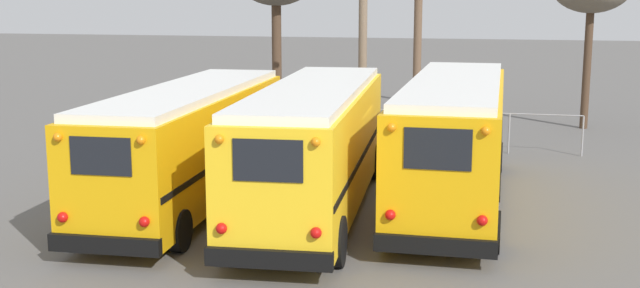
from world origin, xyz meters
name	(u,v)px	position (x,y,z in m)	size (l,w,h in m)	color
ground_plane	(323,202)	(0.00, 0.00, 0.00)	(160.00, 160.00, 0.00)	#5B5956
school_bus_0	(191,141)	(-3.37, -0.92, 1.69)	(2.72, 10.57, 3.11)	#E5A00C
school_bus_1	(314,144)	(0.00, -1.09, 1.78)	(3.09, 10.80, 3.25)	yellow
school_bus_2	(454,137)	(3.37, 0.66, 1.79)	(2.64, 10.95, 3.31)	#E5A00C
utility_pole	(363,13)	(-0.56, 9.62, 4.76)	(1.80, 0.32, 9.28)	#75604C
fence_line	(370,121)	(0.00, 7.91, 0.98)	(14.79, 0.06, 1.42)	#939399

